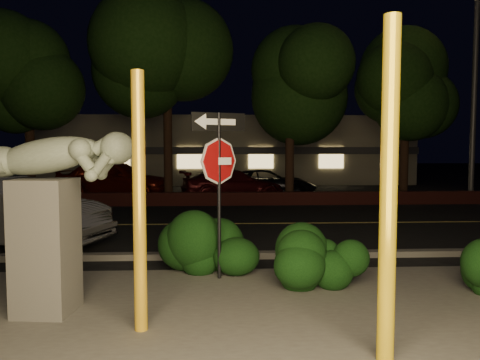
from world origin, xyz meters
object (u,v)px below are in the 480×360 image
object	(u,v)px
streetlight	(472,39)
silver_sedan	(6,212)
yellow_pole_left	(139,203)
signpost	(219,162)
parked_car_red	(115,179)
parked_car_dark	(267,183)
sculpture	(48,203)
parked_car_darkred	(233,184)
yellow_pole_right	(389,193)

from	to	relation	value
streetlight	silver_sedan	size ratio (longest dim) A/B	2.37
yellow_pole_left	signpost	distance (m)	2.40
silver_sedan	parked_car_red	bearing A→B (deg)	18.07
silver_sedan	parked_car_dark	size ratio (longest dim) A/B	1.06
sculpture	parked_car_red	world-z (taller)	sculpture
yellow_pole_left	parked_car_dark	world-z (taller)	yellow_pole_left
signpost	parked_car_darkred	world-z (taller)	signpost
parked_car_red	yellow_pole_right	bearing A→B (deg)	-147.20
parked_car_dark	yellow_pole_right	bearing A→B (deg)	-177.37
signpost	sculpture	xyz separation A→B (m)	(-2.25, -1.50, -0.49)
streetlight	silver_sedan	distance (m)	17.97
yellow_pole_right	sculpture	size ratio (longest dim) A/B	1.46
sculpture	parked_car_darkred	world-z (taller)	sculpture
yellow_pole_left	signpost	world-z (taller)	yellow_pole_left
yellow_pole_left	parked_car_darkred	distance (m)	14.20
yellow_pole_left	silver_sedan	xyz separation A→B (m)	(-3.77, 5.05, -0.78)
parked_car_dark	sculpture	bearing A→B (deg)	167.07
streetlight	sculpture	bearing A→B (deg)	-157.84
yellow_pole_left	parked_car_red	size ratio (longest dim) A/B	0.64
signpost	parked_car_dark	distance (m)	12.93
silver_sedan	parked_car_dark	xyz separation A→B (m)	(6.88, 9.79, -0.16)
signpost	streetlight	distance (m)	15.69
yellow_pole_right	silver_sedan	xyz separation A→B (m)	(-6.41, 5.99, -0.99)
parked_car_darkred	parked_car_dark	bearing A→B (deg)	-75.69
sculpture	silver_sedan	world-z (taller)	sculpture
signpost	parked_car_dark	size ratio (longest dim) A/B	0.63
yellow_pole_right	sculpture	xyz separation A→B (m)	(-3.93, 1.60, -0.27)
silver_sedan	parked_car_red	distance (m)	9.80
yellow_pole_right	parked_car_red	size ratio (longest dim) A/B	0.72
yellow_pole_left	signpost	bearing A→B (deg)	66.27
signpost	streetlight	world-z (taller)	streetlight
signpost	parked_car_red	bearing A→B (deg)	87.99
signpost	streetlight	bearing A→B (deg)	25.58
streetlight	parked_car_red	xyz separation A→B (m)	(-14.70, 1.72, -5.73)
parked_car_darkred	sculpture	bearing A→B (deg)	155.42
streetlight	yellow_pole_left	bearing A→B (deg)	-153.23
parked_car_red	parked_car_dark	xyz separation A→B (m)	(6.61, -0.00, -0.22)
yellow_pole_left	parked_car_dark	distance (m)	15.19
streetlight	parked_car_darkred	size ratio (longest dim) A/B	2.52
signpost	sculpture	distance (m)	2.75
yellow_pole_right	parked_car_dark	bearing A→B (deg)	88.27
sculpture	streetlight	size ratio (longest dim) A/B	0.22
yellow_pole_right	yellow_pole_left	bearing A→B (deg)	160.37
parked_car_dark	streetlight	bearing A→B (deg)	-97.60
yellow_pole_right	signpost	bearing A→B (deg)	118.48
yellow_pole_right	sculpture	bearing A→B (deg)	157.82
yellow_pole_left	yellow_pole_right	distance (m)	2.81
streetlight	parked_car_darkred	bearing A→B (deg)	151.54
sculpture	silver_sedan	size ratio (longest dim) A/B	0.52
yellow_pole_right	parked_car_dark	world-z (taller)	yellow_pole_right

